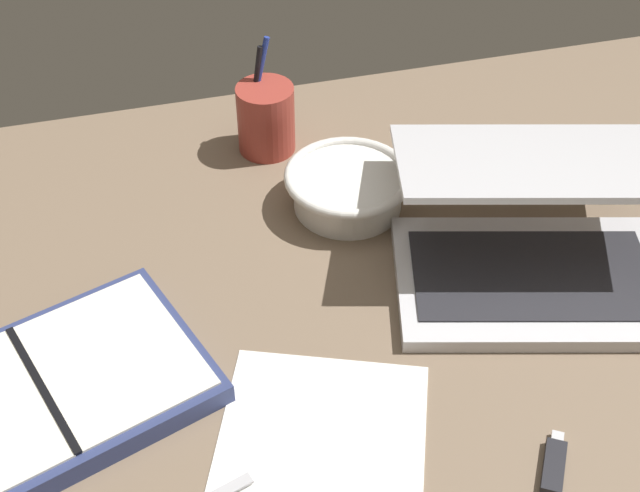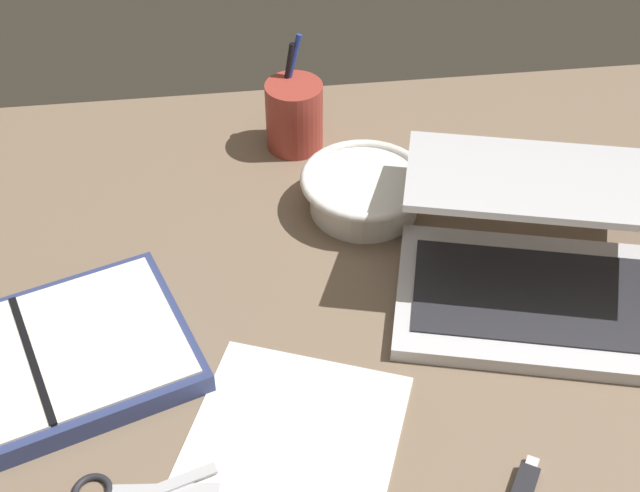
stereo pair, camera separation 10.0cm
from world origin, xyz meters
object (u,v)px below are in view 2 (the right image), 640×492
object	(u,v)px
laptop	(538,257)
planner	(34,366)
bowl	(364,190)
pen_cup	(294,115)

from	to	relation	value
laptop	planner	xyz separation A→B (cm)	(-56.59, -6.31, -3.47)
bowl	planner	bearing A→B (deg)	-149.51
planner	pen_cup	bearing A→B (deg)	31.32
laptop	bowl	size ratio (longest dim) A/B	2.31
laptop	bowl	world-z (taller)	laptop
laptop	planner	distance (cm)	57.05
pen_cup	planner	size ratio (longest dim) A/B	0.42
bowl	pen_cup	xyz separation A→B (cm)	(-7.39, 15.26, 1.93)
pen_cup	planner	world-z (taller)	pen_cup
pen_cup	planner	bearing A→B (deg)	-129.67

